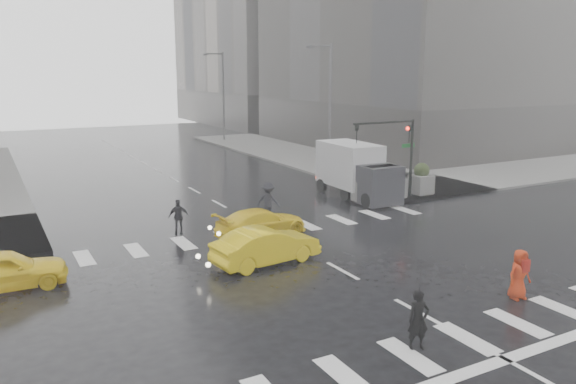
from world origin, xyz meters
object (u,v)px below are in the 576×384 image
taxi_front (4,270)px  box_truck (357,170)px  pedestrian_orange (519,274)px  traffic_signal_pole (398,143)px  taxi_mid (266,246)px  pedestrian_brown (520,274)px

taxi_front → box_truck: 19.17m
pedestrian_orange → box_truck: (3.98, 14.36, 0.82)m
traffic_signal_pole → taxi_mid: 12.82m
pedestrian_orange → taxi_mid: bearing=136.0°
taxi_front → taxi_mid: taxi_mid is taller
taxi_mid → traffic_signal_pole: bearing=-68.9°
box_truck → taxi_mid: bearing=-139.1°
pedestrian_orange → taxi_front: bearing=155.6°
taxi_mid → pedestrian_brown: bearing=-145.9°
traffic_signal_pole → pedestrian_orange: 14.13m
pedestrian_brown → taxi_front: bearing=150.6°
box_truck → taxi_front: bearing=-160.1°
pedestrian_orange → taxi_mid: 8.80m
taxi_mid → box_truck: bearing=-58.8°
traffic_signal_pole → box_truck: bearing=134.4°
taxi_front → taxi_mid: (8.76, -1.84, 0.02)m
pedestrian_orange → taxi_front: size_ratio=0.41×
traffic_signal_pole → box_truck: (-1.55, 1.58, -1.58)m
pedestrian_orange → taxi_front: pedestrian_orange is taller
pedestrian_orange → traffic_signal_pole: bearing=73.5°
traffic_signal_pole → taxi_front: (-19.83, -4.11, -2.54)m
pedestrian_brown → traffic_signal_pole: bearing=68.1°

